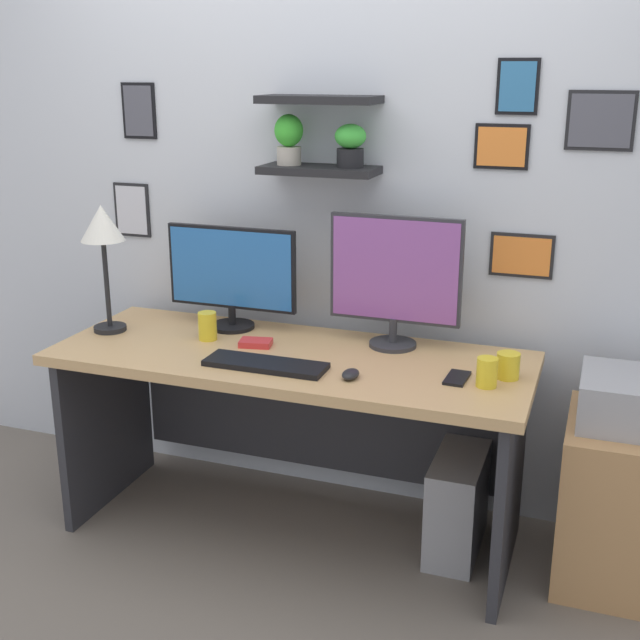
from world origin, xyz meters
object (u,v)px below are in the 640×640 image
(keyboard, at_px, (266,364))
(desk_lamp, at_px, (103,233))
(scissors_tray, at_px, (256,343))
(drawer_cabinet, at_px, (625,502))
(monitor_left, at_px, (232,274))
(monitor_right, at_px, (395,277))
(cell_phone, at_px, (457,378))
(water_cup, at_px, (207,326))
(desk, at_px, (296,399))
(coffee_mug, at_px, (508,366))
(pen_cup, at_px, (487,372))
(printer, at_px, (638,401))
(computer_mouse, at_px, (351,374))
(computer_tower_right, at_px, (457,503))

(keyboard, bearing_deg, desk_lamp, 167.14)
(scissors_tray, bearing_deg, drawer_cabinet, 3.53)
(monitor_left, relative_size, desk_lamp, 1.07)
(monitor_right, bearing_deg, desk_lamp, -169.59)
(desk_lamp, bearing_deg, cell_phone, -2.52)
(keyboard, height_order, water_cup, water_cup)
(desk, height_order, cell_phone, cell_phone)
(coffee_mug, xyz_separation_m, pen_cup, (-0.06, -0.10, 0.01))
(printer, bearing_deg, computer_mouse, -163.00)
(water_cup, bearing_deg, cell_phone, -5.45)
(monitor_left, bearing_deg, scissors_tray, -45.04)
(keyboard, bearing_deg, printer, 12.74)
(desk, distance_m, desk_lamp, 0.99)
(monitor_right, bearing_deg, pen_cup, -36.84)
(desk_lamp, height_order, pen_cup, desk_lamp)
(cell_phone, height_order, pen_cup, pen_cup)
(computer_tower_right, bearing_deg, computer_mouse, -143.16)
(desk, relative_size, water_cup, 16.21)
(desk, xyz_separation_m, monitor_left, (-0.34, 0.16, 0.43))
(monitor_right, distance_m, coffee_mug, 0.55)
(water_cup, bearing_deg, monitor_right, 13.95)
(drawer_cabinet, bearing_deg, coffee_mug, -166.65)
(coffee_mug, distance_m, printer, 0.45)
(drawer_cabinet, relative_size, computer_tower_right, 1.50)
(desk_lamp, relative_size, pen_cup, 5.09)
(computer_mouse, bearing_deg, keyboard, 179.55)
(desk, height_order, printer, printer)
(computer_mouse, relative_size, printer, 0.24)
(keyboard, relative_size, water_cup, 4.00)
(computer_mouse, relative_size, pen_cup, 0.90)
(pen_cup, relative_size, computer_tower_right, 0.25)
(scissors_tray, xyz_separation_m, water_cup, (-0.21, 0.01, 0.04))
(water_cup, bearing_deg, printer, 2.80)
(desk_lamp, xyz_separation_m, water_cup, (0.42, 0.03, -0.35))
(keyboard, bearing_deg, coffee_mug, 12.42)
(desk_lamp, bearing_deg, drawer_cabinet, 3.13)
(desk, relative_size, monitor_right, 3.55)
(monitor_right, relative_size, printer, 1.32)
(pen_cup, height_order, printer, pen_cup)
(monitor_left, bearing_deg, water_cup, -98.52)
(computer_tower_right, bearing_deg, desk_lamp, -176.58)
(cell_phone, relative_size, coffee_mug, 1.56)
(desk_lamp, height_order, coffee_mug, desk_lamp)
(water_cup, bearing_deg, computer_mouse, -17.72)
(pen_cup, bearing_deg, drawer_cabinet, 22.68)
(monitor_left, relative_size, scissors_tray, 4.56)
(desk, bearing_deg, computer_tower_right, 3.50)
(monitor_left, bearing_deg, monitor_right, 0.00)
(desk_lamp, height_order, scissors_tray, desk_lamp)
(cell_phone, distance_m, pen_cup, 0.12)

